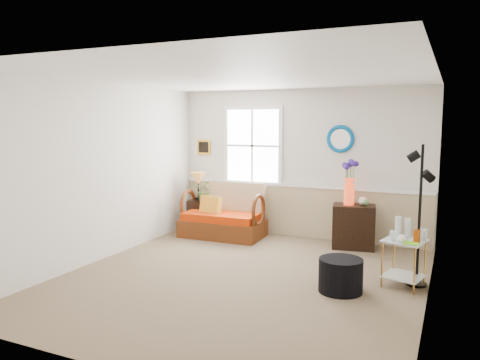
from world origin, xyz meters
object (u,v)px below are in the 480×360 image
at_px(loveseat, 223,211).
at_px(cabinet, 354,227).
at_px(lamp_stand, 198,215).
at_px(ottoman, 341,275).
at_px(floor_lamp, 420,216).
at_px(side_table, 404,263).

height_order(loveseat, cabinet, loveseat).
xyz_separation_m(lamp_stand, cabinet, (2.90, -0.02, 0.06)).
xyz_separation_m(lamp_stand, ottoman, (3.15, -2.06, -0.09)).
bearing_deg(ottoman, floor_lamp, 37.74).
xyz_separation_m(cabinet, floor_lamp, (1.07, -1.41, 0.53)).
relative_size(side_table, ottoman, 1.12).
height_order(lamp_stand, ottoman, lamp_stand).
height_order(side_table, floor_lamp, floor_lamp).
distance_m(cabinet, side_table, 1.79).
bearing_deg(floor_lamp, lamp_stand, 156.54).
bearing_deg(ottoman, cabinet, 96.98).
distance_m(loveseat, cabinet, 2.28).
xyz_separation_m(lamp_stand, side_table, (3.81, -1.55, 0.00)).
distance_m(lamp_stand, floor_lamp, 4.25).
relative_size(cabinet, side_table, 1.20).
distance_m(lamp_stand, ottoman, 3.76).
bearing_deg(cabinet, floor_lamp, -62.55).
distance_m(loveseat, lamp_stand, 0.69).
distance_m(loveseat, ottoman, 3.13).
bearing_deg(loveseat, lamp_stand, 158.47).
bearing_deg(ottoman, loveseat, 143.94).
height_order(loveseat, floor_lamp, floor_lamp).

